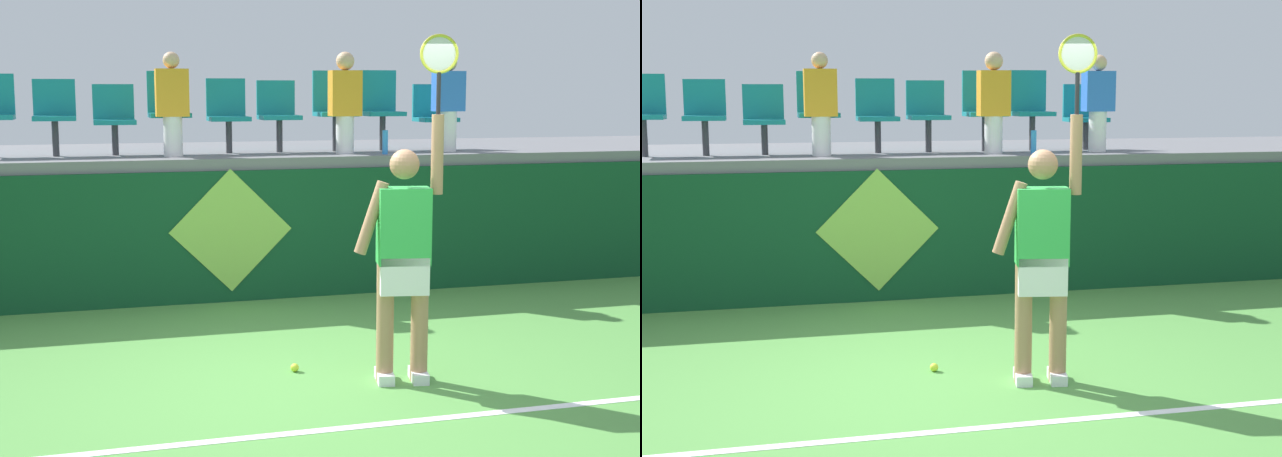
% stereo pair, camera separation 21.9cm
% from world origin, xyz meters
% --- Properties ---
extents(ground_plane, '(40.00, 40.00, 0.00)m').
position_xyz_m(ground_plane, '(0.00, 0.00, 0.00)').
color(ground_plane, '#519342').
extents(court_back_wall, '(13.95, 0.20, 1.36)m').
position_xyz_m(court_back_wall, '(0.00, 2.91, 0.68)').
color(court_back_wall, '#0F4223').
rests_on(court_back_wall, ground_plane).
extents(spectator_platform, '(13.95, 3.01, 0.12)m').
position_xyz_m(spectator_platform, '(0.00, 4.37, 1.42)').
color(spectator_platform, slate).
rests_on(spectator_platform, court_back_wall).
extents(court_baseline_stripe, '(12.56, 0.08, 0.01)m').
position_xyz_m(court_baseline_stripe, '(0.00, -0.84, 0.00)').
color(court_baseline_stripe, white).
rests_on(court_baseline_stripe, ground_plane).
extents(tennis_player, '(0.75, 0.32, 2.57)m').
position_xyz_m(tennis_player, '(0.71, -0.04, 0.99)').
color(tennis_player, white).
rests_on(tennis_player, ground_plane).
extents(tennis_ball, '(0.07, 0.07, 0.07)m').
position_xyz_m(tennis_ball, '(-0.02, 0.38, 0.03)').
color(tennis_ball, '#D1E533').
rests_on(tennis_ball, ground_plane).
extents(water_bottle, '(0.06, 0.06, 0.26)m').
position_xyz_m(water_bottle, '(1.64, 3.07, 1.61)').
color(water_bottle, '#338CE5').
rests_on(water_bottle, spectator_platform).
extents(stadium_chair_0, '(0.44, 0.42, 0.86)m').
position_xyz_m(stadium_chair_0, '(-2.44, 3.77, 1.97)').
color(stadium_chair_0, '#38383D').
rests_on(stadium_chair_0, spectator_platform).
extents(stadium_chair_1, '(0.44, 0.42, 0.81)m').
position_xyz_m(stadium_chair_1, '(-1.82, 3.76, 1.94)').
color(stadium_chair_1, '#38383D').
rests_on(stadium_chair_1, spectator_platform).
extents(stadium_chair_2, '(0.44, 0.42, 0.76)m').
position_xyz_m(stadium_chair_2, '(-1.21, 3.76, 1.90)').
color(stadium_chair_2, '#38383D').
rests_on(stadium_chair_2, spectator_platform).
extents(stadium_chair_3, '(0.44, 0.42, 0.90)m').
position_xyz_m(stadium_chair_3, '(-0.62, 3.77, 1.99)').
color(stadium_chair_3, '#38383D').
rests_on(stadium_chair_3, spectator_platform).
extents(stadium_chair_4, '(0.44, 0.42, 0.82)m').
position_xyz_m(stadium_chair_4, '(0.02, 3.77, 1.94)').
color(stadium_chair_4, '#38383D').
rests_on(stadium_chair_4, spectator_platform).
extents(stadium_chair_5, '(0.44, 0.42, 0.80)m').
position_xyz_m(stadium_chair_5, '(0.60, 3.76, 1.93)').
color(stadium_chair_5, '#38383D').
rests_on(stadium_chair_5, spectator_platform).
extents(stadium_chair_6, '(0.44, 0.42, 0.92)m').
position_xyz_m(stadium_chair_6, '(1.25, 3.77, 1.99)').
color(stadium_chair_6, '#38383D').
rests_on(stadium_chair_6, spectator_platform).
extents(stadium_chair_7, '(0.44, 0.42, 0.92)m').
position_xyz_m(stadium_chair_7, '(1.82, 3.77, 1.99)').
color(stadium_chair_7, '#38383D').
rests_on(stadium_chair_7, spectator_platform).
extents(stadium_chair_8, '(0.44, 0.42, 0.76)m').
position_xyz_m(stadium_chair_8, '(2.48, 3.76, 1.90)').
color(stadium_chair_8, '#38383D').
rests_on(stadium_chair_8, spectator_platform).
extents(spectator_0, '(0.34, 0.20, 1.11)m').
position_xyz_m(spectator_0, '(1.25, 3.31, 2.06)').
color(spectator_0, white).
rests_on(spectator_0, spectator_platform).
extents(spectator_1, '(0.34, 0.20, 1.09)m').
position_xyz_m(spectator_1, '(-0.62, 3.37, 2.04)').
color(spectator_1, white).
rests_on(spectator_1, spectator_platform).
extents(spectator_2, '(0.34, 0.20, 1.09)m').
position_xyz_m(spectator_2, '(2.48, 3.33, 2.05)').
color(spectator_2, white).
rests_on(spectator_2, spectator_platform).
extents(wall_signage_mount, '(1.27, 0.01, 1.38)m').
position_xyz_m(wall_signage_mount, '(-0.11, 2.81, 0.00)').
color(wall_signage_mount, '#0F4223').
rests_on(wall_signage_mount, ground_plane).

